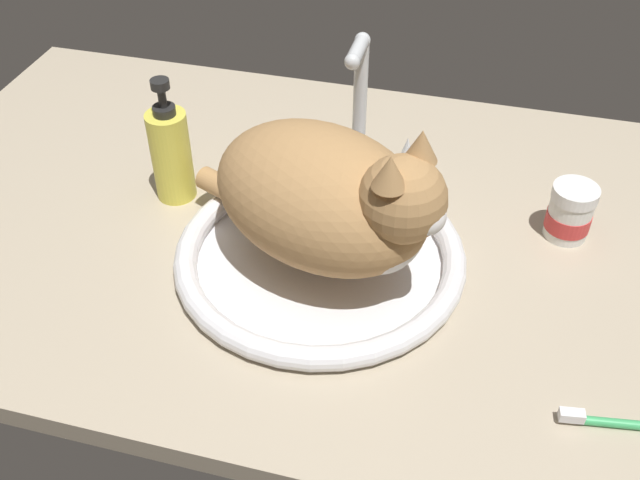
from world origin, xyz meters
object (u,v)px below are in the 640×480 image
Objects in this scene: faucet at (358,122)px; pill_bottle at (570,213)px; cat at (331,198)px; sink_basin at (320,256)px; soap_pump_bottle at (171,153)px.

faucet is 2.76× the size of pill_bottle.
pill_bottle is at bearing 26.88° from cat.
sink_basin is 10.29cm from cat.
cat reaches higher than soap_pump_bottle.
faucet is at bearing 165.58° from pill_bottle.
cat is 1.97× the size of soap_pump_bottle.
sink_basin is at bearing 156.77° from cat.
pill_bottle reaches higher than sink_basin.
sink_basin is at bearing -90.00° from faucet.
cat reaches higher than pill_bottle.
soap_pump_bottle is 54.60cm from pill_bottle.
cat reaches higher than sink_basin.
faucet is 1.17× the size of soap_pump_bottle.
pill_bottle is at bearing 5.30° from soap_pump_bottle.
cat is (1.58, -22.54, 3.36)cm from faucet.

